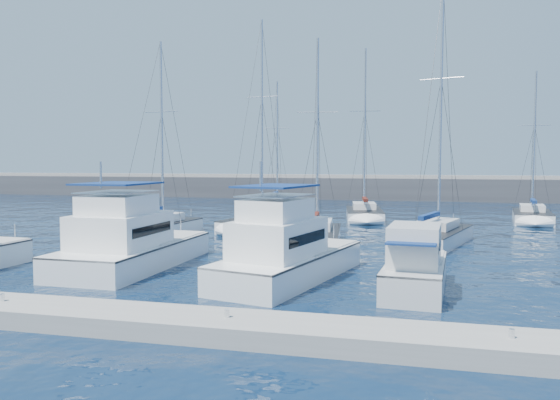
% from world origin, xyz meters
% --- Properties ---
extents(ground, '(220.00, 220.00, 0.00)m').
position_xyz_m(ground, '(0.00, 0.00, 0.00)').
color(ground, black).
rests_on(ground, ground).
extents(breakwater, '(160.00, 6.00, 4.45)m').
position_xyz_m(breakwater, '(0.00, 52.00, 1.05)').
color(breakwater, '#424244').
rests_on(breakwater, ground).
extents(dock, '(40.00, 2.20, 0.60)m').
position_xyz_m(dock, '(0.00, -11.00, 0.30)').
color(dock, gray).
rests_on(dock, ground).
extents(dock_cleat_near_port, '(0.16, 0.16, 0.25)m').
position_xyz_m(dock_cleat_near_port, '(-8.00, -11.00, 0.72)').
color(dock_cleat_near_port, silver).
rests_on(dock_cleat_near_port, dock).
extents(dock_cleat_centre, '(0.16, 0.16, 0.25)m').
position_xyz_m(dock_cleat_centre, '(0.00, -11.00, 0.72)').
color(dock_cleat_centre, silver).
rests_on(dock_cleat_centre, dock).
extents(dock_cleat_near_stbd, '(0.16, 0.16, 0.25)m').
position_xyz_m(dock_cleat_near_stbd, '(8.00, -11.00, 0.72)').
color(dock_cleat_near_stbd, silver).
rests_on(dock_cleat_near_stbd, dock).
extents(motor_yacht_port_inner, '(4.22, 9.94, 4.69)m').
position_xyz_m(motor_yacht_port_inner, '(-8.32, -2.03, 1.13)').
color(motor_yacht_port_inner, white).
rests_on(motor_yacht_port_inner, ground).
extents(motor_yacht_stbd_inner, '(5.49, 10.05, 4.69)m').
position_xyz_m(motor_yacht_stbd_inner, '(-0.10, -2.95, 1.13)').
color(motor_yacht_stbd_inner, white).
rests_on(motor_yacht_stbd_inner, ground).
extents(motor_yacht_stbd_outer, '(2.76, 6.44, 3.20)m').
position_xyz_m(motor_yacht_stbd_outer, '(5.49, -3.78, 0.94)').
color(motor_yacht_stbd_outer, silver).
rests_on(motor_yacht_stbd_outer, ground).
extents(sailboat_mid_a, '(3.91, 8.48, 14.18)m').
position_xyz_m(sailboat_mid_a, '(-12.43, 9.17, 0.52)').
color(sailboat_mid_a, white).
rests_on(sailboat_mid_a, ground).
extents(sailboat_mid_b, '(4.34, 8.67, 16.69)m').
position_xyz_m(sailboat_mid_b, '(-6.53, 14.60, 0.55)').
color(sailboat_mid_b, white).
rests_on(sailboat_mid_b, ground).
extents(sailboat_mid_c, '(3.81, 8.13, 13.49)m').
position_xyz_m(sailboat_mid_c, '(-0.66, 7.77, 0.51)').
color(sailboat_mid_c, white).
rests_on(sailboat_mid_c, ground).
extents(sailboat_mid_d, '(5.42, 9.01, 17.09)m').
position_xyz_m(sailboat_mid_d, '(6.71, 9.83, 0.54)').
color(sailboat_mid_d, silver).
rests_on(sailboat_mid_d, ground).
extents(sailboat_back_a, '(4.00, 8.38, 14.29)m').
position_xyz_m(sailboat_back_a, '(-9.16, 30.63, 0.52)').
color(sailboat_back_a, white).
rests_on(sailboat_back_a, ground).
extents(sailboat_back_b, '(4.21, 8.21, 15.96)m').
position_xyz_m(sailboat_back_b, '(0.92, 23.80, 0.54)').
color(sailboat_back_b, white).
rests_on(sailboat_back_b, ground).
extents(sailboat_back_c, '(3.97, 7.48, 13.52)m').
position_xyz_m(sailboat_back_c, '(15.38, 25.06, 0.52)').
color(sailboat_back_c, white).
rests_on(sailboat_back_c, ground).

